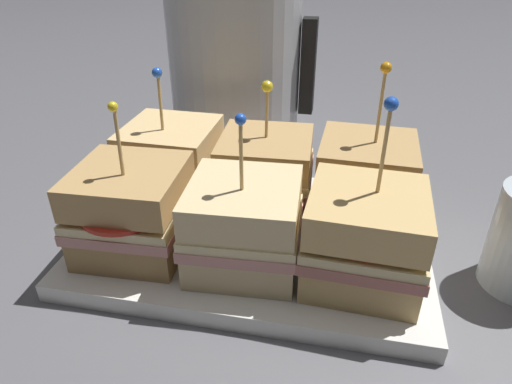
# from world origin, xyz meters

# --- Properties ---
(ground_plane) EXTENTS (6.00, 6.00, 0.00)m
(ground_plane) POSITION_xyz_m (0.00, 0.00, 0.00)
(ground_plane) COLOR slate
(serving_platter) EXTENTS (0.34, 0.25, 0.02)m
(serving_platter) POSITION_xyz_m (0.00, 0.00, 0.01)
(serving_platter) COLOR white
(serving_platter) RESTS_ON ground_plane
(sandwich_front_left) EXTENTS (0.11, 0.11, 0.15)m
(sandwich_front_left) POSITION_xyz_m (-0.11, -0.05, 0.06)
(sandwich_front_left) COLOR tan
(sandwich_front_left) RESTS_ON serving_platter
(sandwich_front_center) EXTENTS (0.11, 0.11, 0.15)m
(sandwich_front_center) POSITION_xyz_m (0.00, -0.05, 0.06)
(sandwich_front_center) COLOR beige
(sandwich_front_center) RESTS_ON serving_platter
(sandwich_front_right) EXTENTS (0.11, 0.11, 0.17)m
(sandwich_front_right) POSITION_xyz_m (0.11, -0.05, 0.06)
(sandwich_front_right) COLOR tan
(sandwich_front_right) RESTS_ON serving_platter
(sandwich_back_left) EXTENTS (0.10, 0.10, 0.15)m
(sandwich_back_left) POSITION_xyz_m (-0.11, 0.05, 0.06)
(sandwich_back_left) COLOR #DBB77A
(sandwich_back_left) RESTS_ON serving_platter
(sandwich_back_center) EXTENTS (0.11, 0.11, 0.14)m
(sandwich_back_center) POSITION_xyz_m (-0.00, 0.05, 0.06)
(sandwich_back_center) COLOR tan
(sandwich_back_center) RESTS_ON serving_platter
(sandwich_back_right) EXTENTS (0.10, 0.10, 0.16)m
(sandwich_back_right) POSITION_xyz_m (0.11, 0.05, 0.06)
(sandwich_back_right) COLOR tan
(sandwich_back_right) RESTS_ON serving_platter
(kettle_steel) EXTENTS (0.21, 0.19, 0.25)m
(kettle_steel) POSITION_xyz_m (-0.08, 0.26, 0.11)
(kettle_steel) COLOR #B7BABF
(kettle_steel) RESTS_ON ground_plane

